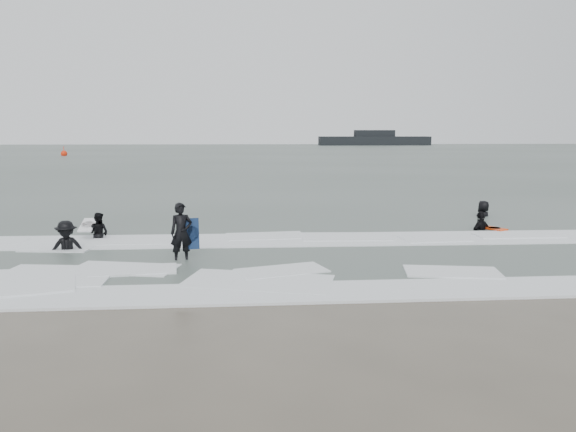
{
  "coord_description": "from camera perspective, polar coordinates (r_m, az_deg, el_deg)",
  "views": [
    {
      "loc": [
        -1.19,
        -13.97,
        3.97
      ],
      "look_at": [
        0.0,
        5.0,
        1.1
      ],
      "focal_mm": 35.0,
      "sensor_mm": 36.0,
      "label": 1
    }
  ],
  "objects": [
    {
      "name": "buoy",
      "position": [
        98.49,
        -21.8,
        5.91
      ],
      "size": [
        1.0,
        1.0,
        1.65
      ],
      "color": "#F7290B",
      "rests_on": "ground"
    },
    {
      "name": "surfer_right_near",
      "position": [
        23.95,
        18.99,
        -1.43
      ],
      "size": [
        1.21,
        0.98,
        1.93
      ],
      "primitive_type": "imported",
      "rotation": [
        0.0,
        0.0,
        -2.61
      ],
      "color": "black",
      "rests_on": "ground"
    },
    {
      "name": "surfer_right_far",
      "position": [
        27.79,
        19.21,
        -0.11
      ],
      "size": [
        1.08,
        1.11,
        1.93
      ],
      "primitive_type": "imported",
      "rotation": [
        0.0,
        0.0,
        -2.3
      ],
      "color": "black",
      "rests_on": "ground"
    },
    {
      "name": "surf_foam",
      "position": [
        18.14,
        0.26,
        -3.92
      ],
      "size": [
        30.03,
        9.06,
        0.09
      ],
      "color": "white",
      "rests_on": "ground"
    },
    {
      "name": "vessel_horizon",
      "position": [
        164.01,
        8.75,
        7.66
      ],
      "size": [
        31.64,
        5.65,
        4.29
      ],
      "color": "black",
      "rests_on": "ground"
    },
    {
      "name": "ground",
      "position": [
        14.57,
        1.24,
        -7.23
      ],
      "size": [
        320.0,
        320.0,
        0.0
      ],
      "primitive_type": "plane",
      "color": "brown",
      "rests_on": "ground"
    },
    {
      "name": "surfer_centre",
      "position": [
        17.61,
        -10.7,
        -4.6
      ],
      "size": [
        0.77,
        0.62,
        1.85
      ],
      "primitive_type": "imported",
      "rotation": [
        0.0,
        0.0,
        0.29
      ],
      "color": "black",
      "rests_on": "ground"
    },
    {
      "name": "sea",
      "position": [
        94.06,
        -2.87,
        6.19
      ],
      "size": [
        320.0,
        320.0,
        0.0
      ],
      "primitive_type": "plane",
      "color": "#47544C",
      "rests_on": "ground"
    },
    {
      "name": "bodyboards",
      "position": [
        20.23,
        -1.88,
        -1.3
      ],
      "size": [
        16.48,
        5.16,
        1.25
      ],
      "color": "#0F2349",
      "rests_on": "ground"
    },
    {
      "name": "surfer_wading",
      "position": [
        21.91,
        -18.63,
        -2.31
      ],
      "size": [
        0.93,
        0.83,
        1.57
      ],
      "primitive_type": "imported",
      "rotation": [
        0.0,
        0.0,
        2.78
      ],
      "color": "black",
      "rests_on": "ground"
    },
    {
      "name": "surfer_breaker",
      "position": [
        19.99,
        -21.53,
        -3.48
      ],
      "size": [
        1.33,
        0.88,
        1.92
      ],
      "primitive_type": "imported",
      "rotation": [
        0.0,
        0.0,
        0.14
      ],
      "color": "black",
      "rests_on": "ground"
    }
  ]
}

